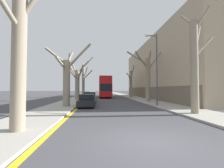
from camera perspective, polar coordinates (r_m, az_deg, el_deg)
name	(u,v)px	position (r m, az deg, el deg)	size (l,w,h in m)	color
ground_plane	(150,142)	(5.85, 14.23, -20.77)	(300.00, 300.00, 0.00)	#424247
sidewalk_left	(87,94)	(55.40, -9.33, -3.81)	(3.47, 120.00, 0.12)	#A39E93
sidewalk_right	(119,94)	(55.78, 2.69, -3.82)	(3.47, 120.00, 0.12)	#A39E93
building_facade_right	(169,71)	(32.61, 21.06, 4.77)	(10.08, 33.30, 11.29)	tan
kerb_line_stripe	(93,94)	(55.30, -7.35, -3.88)	(0.24, 120.00, 0.01)	yellow
street_tree_left_0	(19,45)	(7.77, -31.91, 12.62)	(1.77, 2.14, 8.84)	gray
street_tree_left_1	(67,78)	(16.53, -16.79, 2.37)	(4.63, 3.48, 6.69)	gray
street_tree_left_2	(77,81)	(25.64, -13.18, 1.08)	(3.85, 4.97, 6.93)	gray
street_tree_left_3	(84,79)	(34.75, -10.68, 1.78)	(2.59, 3.21, 9.37)	gray
street_tree_right_0	(195,62)	(12.90, 28.98, 7.42)	(2.13, 2.53, 8.35)	gray
street_tree_right_1	(147,76)	(22.43, 13.30, 2.99)	(5.26, 3.02, 7.72)	gray
street_tree_right_2	(131,82)	(32.67, 7.26, 0.57)	(1.86, 4.97, 6.78)	gray
double_decker_bus	(105,86)	(34.04, -2.77, -0.81)	(2.58, 10.30, 4.53)	red
parked_car_0	(87,101)	(16.48, -9.47, -6.29)	(1.72, 4.14, 1.35)	black
parked_car_1	(90,97)	(21.69, -8.43, -5.09)	(1.77, 4.16, 1.48)	#4C5156
lamp_post	(156,66)	(17.32, 16.40, 6.60)	(1.40, 0.20, 7.96)	#4C4F54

